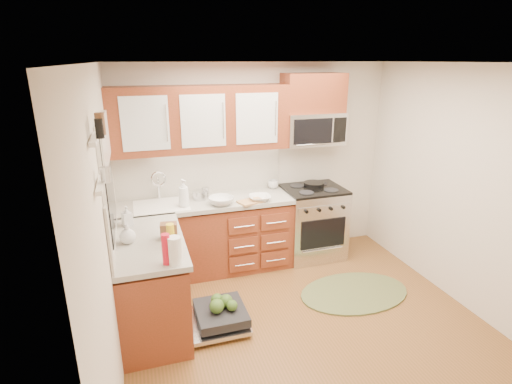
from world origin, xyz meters
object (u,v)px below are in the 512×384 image
object	(u,v)px
cutting_board	(251,201)
paper_towel_roll	(175,251)
rug	(354,293)
bowl_a	(260,198)
microwave	(313,129)
range	(312,222)
stock_pot	(200,195)
skillet	(314,184)
bowl_b	(221,201)
upper_cabinets	(201,119)
cup	(273,184)
dishwasher	(217,317)
sink	(162,216)

from	to	relation	value
cutting_board	paper_towel_roll	size ratio (longest dim) A/B	1.25
rug	bowl_a	distance (m)	1.53
rug	bowl_a	xyz separation A→B (m)	(-0.86, 0.84, 0.95)
cutting_board	bowl_a	bearing A→B (deg)	14.20
cutting_board	paper_towel_roll	bearing A→B (deg)	-129.45
microwave	rug	world-z (taller)	microwave
range	stock_pot	world-z (taller)	stock_pot
skillet	bowl_b	xyz separation A→B (m)	(-1.30, -0.26, -0.00)
upper_cabinets	bowl_a	world-z (taller)	upper_cabinets
microwave	rug	distance (m)	2.04
upper_cabinets	paper_towel_roll	xyz separation A→B (m)	(-0.52, -1.59, -0.83)
cutting_board	bowl_a	distance (m)	0.12
rug	cup	distance (m)	1.67
microwave	cup	world-z (taller)	microwave
range	bowl_a	xyz separation A→B (m)	(-0.79, -0.18, 0.48)
bowl_a	microwave	bearing A→B (deg)	20.77
skillet	paper_towel_roll	world-z (taller)	paper_towel_roll
dishwasher	stock_pot	bearing A→B (deg)	86.33
bowl_a	bowl_b	size ratio (longest dim) A/B	0.88
paper_towel_roll	bowl_a	distance (m)	1.71
cutting_board	paper_towel_roll	xyz separation A→B (m)	(-1.02, -1.24, 0.11)
cup	paper_towel_roll	bearing A→B (deg)	-130.97
microwave	bowl_a	bearing A→B (deg)	-159.23
skillet	paper_towel_roll	size ratio (longest dim) A/B	1.11
sink	cup	size ratio (longest dim) A/B	4.59
cup	range	bearing A→B (deg)	-24.62
skillet	cup	xyz separation A→B (m)	(-0.52, 0.14, 0.00)
upper_cabinets	cutting_board	world-z (taller)	upper_cabinets
dishwasher	microwave	bearing A→B (deg)	39.07
rug	bowl_b	xyz separation A→B (m)	(-1.33, 0.84, 0.96)
bowl_b	sink	bearing A→B (deg)	165.78
range	stock_pot	size ratio (longest dim) A/B	5.39
upper_cabinets	rug	size ratio (longest dim) A/B	1.62
upper_cabinets	skillet	world-z (taller)	upper_cabinets
range	sink	xyz separation A→B (m)	(-1.93, -0.01, 0.33)
range	microwave	xyz separation A→B (m)	(0.00, 0.12, 1.23)
bowl_a	rug	bearing A→B (deg)	-44.46
sink	dishwasher	xyz separation A→B (m)	(0.39, -1.12, -0.70)
range	skillet	bearing A→B (deg)	64.81
cutting_board	bowl_b	size ratio (longest dim) A/B	1.02
bowl_b	stock_pot	bearing A→B (deg)	127.65
paper_towel_roll	bowl_b	xyz separation A→B (m)	(0.67, 1.27, -0.07)
bowl_a	cup	bearing A→B (deg)	52.14
stock_pot	cutting_board	distance (m)	0.63
cutting_board	cup	size ratio (longest dim) A/B	2.20
range	paper_towel_roll	bearing A→B (deg)	-143.08
paper_towel_roll	cup	world-z (taller)	paper_towel_roll
skillet	bowl_a	size ratio (longest dim) A/B	1.03
range	bowl_b	bearing A→B (deg)	-171.87
sink	bowl_b	xyz separation A→B (m)	(0.67, -0.17, 0.17)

